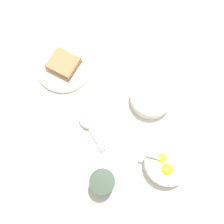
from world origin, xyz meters
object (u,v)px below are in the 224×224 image
at_px(toast_sandwich, 64,63).
at_px(soup_spoon, 88,122).
at_px(egg_bowl, 167,163).
at_px(drinking_cup, 103,182).
at_px(toast_plate, 64,68).
at_px(congee_bowl, 151,97).

distance_m(toast_sandwich, soup_spoon, 0.22).
relative_size(egg_bowl, toast_sandwich, 1.11).
xyz_separation_m(toast_sandwich, drinking_cup, (0.40, 0.08, 0.02)).
bearing_deg(drinking_cup, soup_spoon, -172.77).
height_order(toast_sandwich, soup_spoon, toast_sandwich).
bearing_deg(toast_sandwich, toast_plate, -41.89).
height_order(egg_bowl, congee_bowl, egg_bowl).
height_order(egg_bowl, drinking_cup, drinking_cup).
bearing_deg(drinking_cup, congee_bowl, 142.18).
bearing_deg(congee_bowl, egg_bowl, 2.28).
height_order(egg_bowl, toast_plate, egg_bowl).
height_order(egg_bowl, soup_spoon, egg_bowl).
bearing_deg(egg_bowl, toast_sandwich, -143.02).
distance_m(soup_spoon, congee_bowl, 0.22).
relative_size(egg_bowl, soup_spoon, 0.95).
xyz_separation_m(egg_bowl, drinking_cup, (0.03, -0.20, 0.02)).
relative_size(toast_plate, toast_sandwich, 1.47).
bearing_deg(drinking_cup, toast_plate, -167.82).
height_order(congee_bowl, drinking_cup, drinking_cup).
relative_size(toast_plate, drinking_cup, 2.08).
distance_m(congee_bowl, drinking_cup, 0.31).
relative_size(toast_sandwich, soup_spoon, 0.85).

